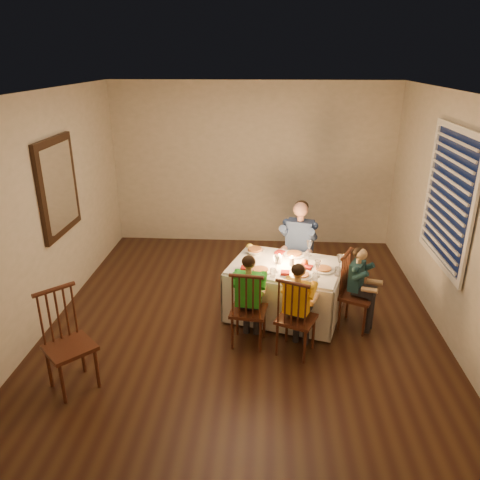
# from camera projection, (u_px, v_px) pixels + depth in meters

# --- Properties ---
(ground) EXTENTS (5.00, 5.00, 0.00)m
(ground) POSITION_uv_depth(u_px,v_px,m) (244.00, 317.00, 5.65)
(ground) COLOR black
(ground) RESTS_ON ground
(wall_left) EXTENTS (0.02, 5.00, 2.60)m
(wall_left) POSITION_uv_depth(u_px,v_px,m) (47.00, 211.00, 5.30)
(wall_left) COLOR beige
(wall_left) RESTS_ON ground
(wall_right) EXTENTS (0.02, 5.00, 2.60)m
(wall_right) POSITION_uv_depth(u_px,v_px,m) (452.00, 219.00, 5.05)
(wall_right) COLOR beige
(wall_right) RESTS_ON ground
(wall_back) EXTENTS (4.50, 0.02, 2.60)m
(wall_back) POSITION_uv_depth(u_px,v_px,m) (253.00, 165.00, 7.49)
(wall_back) COLOR beige
(wall_back) RESTS_ON ground
(ceiling) EXTENTS (5.00, 5.00, 0.00)m
(ceiling) POSITION_uv_depth(u_px,v_px,m) (245.00, 92.00, 4.69)
(ceiling) COLOR white
(ceiling) RESTS_ON wall_back
(dining_table) EXTENTS (1.49, 1.25, 0.64)m
(dining_table) POSITION_uv_depth(u_px,v_px,m) (285.00, 279.00, 5.53)
(dining_table) COLOR white
(dining_table) RESTS_ON ground
(chair_adult) EXTENTS (0.46, 0.45, 0.91)m
(chair_adult) POSITION_uv_depth(u_px,v_px,m) (297.00, 289.00, 6.31)
(chair_adult) COLOR #37140F
(chair_adult) RESTS_ON ground
(chair_near_left) EXTENTS (0.42, 0.40, 0.91)m
(chair_near_left) POSITION_uv_depth(u_px,v_px,m) (248.00, 343.00, 5.14)
(chair_near_left) COLOR #37140F
(chair_near_left) RESTS_ON ground
(chair_near_right) EXTENTS (0.48, 0.47, 0.91)m
(chair_near_right) POSITION_uv_depth(u_px,v_px,m) (295.00, 352.00, 4.99)
(chair_near_right) COLOR #37140F
(chair_near_right) RESTS_ON ground
(chair_end) EXTENTS (0.48, 0.49, 0.91)m
(chair_end) POSITION_uv_depth(u_px,v_px,m) (354.00, 326.00, 5.45)
(chair_end) COLOR #37140F
(chair_end) RESTS_ON ground
(chair_extra) EXTENTS (0.56, 0.56, 0.99)m
(chair_extra) POSITION_uv_depth(u_px,v_px,m) (76.00, 386.00, 4.47)
(chair_extra) COLOR #37140F
(chair_extra) RESTS_ON ground
(adult) EXTENTS (0.55, 0.52, 1.23)m
(adult) POSITION_uv_depth(u_px,v_px,m) (297.00, 289.00, 6.31)
(adult) COLOR navy
(adult) RESTS_ON ground
(child_green) EXTENTS (0.39, 0.36, 1.06)m
(child_green) POSITION_uv_depth(u_px,v_px,m) (248.00, 343.00, 5.14)
(child_green) COLOR green
(child_green) RESTS_ON ground
(child_yellow) EXTENTS (0.43, 0.41, 1.04)m
(child_yellow) POSITION_uv_depth(u_px,v_px,m) (295.00, 352.00, 4.99)
(child_yellow) COLOR yellow
(child_yellow) RESTS_ON ground
(child_teal) EXTENTS (0.39, 0.40, 0.99)m
(child_teal) POSITION_uv_depth(u_px,v_px,m) (354.00, 326.00, 5.45)
(child_teal) COLOR #193940
(child_teal) RESTS_ON ground
(setting_adult) EXTENTS (0.32, 0.32, 0.02)m
(setting_adult) POSITION_uv_depth(u_px,v_px,m) (294.00, 255.00, 5.71)
(setting_adult) COLOR silver
(setting_adult) RESTS_ON dining_table
(setting_green) EXTENTS (0.32, 0.32, 0.02)m
(setting_green) POSITION_uv_depth(u_px,v_px,m) (260.00, 271.00, 5.28)
(setting_green) COLOR silver
(setting_green) RESTS_ON dining_table
(setting_yellow) EXTENTS (0.32, 0.32, 0.02)m
(setting_yellow) POSITION_uv_depth(u_px,v_px,m) (301.00, 276.00, 5.17)
(setting_yellow) COLOR silver
(setting_yellow) RESTS_ON dining_table
(setting_teal) EXTENTS (0.32, 0.32, 0.02)m
(setting_teal) POSITION_uv_depth(u_px,v_px,m) (323.00, 270.00, 5.31)
(setting_teal) COLOR silver
(setting_teal) RESTS_ON dining_table
(candle_left) EXTENTS (0.06, 0.06, 0.10)m
(candle_left) POSITION_uv_depth(u_px,v_px,m) (279.00, 260.00, 5.46)
(candle_left) COLOR silver
(candle_left) RESTS_ON dining_table
(candle_right) EXTENTS (0.06, 0.06, 0.10)m
(candle_right) POSITION_uv_depth(u_px,v_px,m) (292.00, 262.00, 5.42)
(candle_right) COLOR silver
(candle_right) RESTS_ON dining_table
(squash) EXTENTS (0.09, 0.09, 0.09)m
(squash) POSITION_uv_depth(u_px,v_px,m) (250.00, 247.00, 5.84)
(squash) COLOR yellow
(squash) RESTS_ON dining_table
(orange_fruit) EXTENTS (0.08, 0.08, 0.08)m
(orange_fruit) POSITION_uv_depth(u_px,v_px,m) (305.00, 263.00, 5.41)
(orange_fruit) COLOR #DD4F12
(orange_fruit) RESTS_ON dining_table
(serving_bowl) EXTENTS (0.31, 0.31, 0.06)m
(serving_bowl) POSITION_uv_depth(u_px,v_px,m) (255.00, 251.00, 5.76)
(serving_bowl) COLOR silver
(serving_bowl) RESTS_ON dining_table
(wall_mirror) EXTENTS (0.06, 0.95, 1.15)m
(wall_mirror) POSITION_uv_depth(u_px,v_px,m) (58.00, 187.00, 5.50)
(wall_mirror) COLOR black
(wall_mirror) RESTS_ON wall_left
(window_blinds) EXTENTS (0.07, 1.34, 1.54)m
(window_blinds) POSITION_uv_depth(u_px,v_px,m) (448.00, 198.00, 5.07)
(window_blinds) COLOR black
(window_blinds) RESTS_ON wall_right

